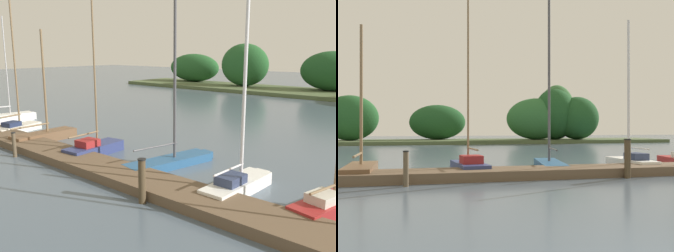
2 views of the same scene
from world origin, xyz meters
TOP-DOWN VIEW (x-y plane):
  - dock_pier at (0.00, 10.53)m, footprint 28.63×1.80m
  - sailboat_0 at (-12.20, 13.00)m, footprint 1.32×3.66m
  - sailboat_1 at (-8.91, 11.93)m, footprint 1.62×3.23m
  - sailboat_2 at (-5.71, 11.87)m, footprint 1.06×3.70m
  - sailboat_3 at (-1.61, 11.96)m, footprint 1.29×3.17m
  - sailboat_4 at (2.22, 13.01)m, footprint 1.77×4.36m
  - sailboat_5 at (5.84, 12.23)m, footprint 1.01×3.43m
  - sailboat_6 at (8.73, 12.72)m, footprint 1.59×3.29m
  - mooring_piling_1 at (-3.99, 9.27)m, footprint 0.19×0.19m
  - mooring_piling_2 at (4.00, 9.45)m, footprint 0.27×0.27m

SIDE VIEW (x-z plane):
  - dock_pier at x=0.00m, z-range 0.00..0.35m
  - sailboat_0 at x=-12.20m, z-range -3.10..3.78m
  - sailboat_2 at x=-5.71m, z-range -2.54..3.25m
  - sailboat_6 at x=8.73m, z-range -2.32..3.06m
  - sailboat_3 at x=-1.61m, z-range -3.47..4.25m
  - sailboat_4 at x=2.22m, z-range -3.53..4.38m
  - sailboat_5 at x=5.84m, z-range -2.98..3.86m
  - sailboat_1 at x=-8.91m, z-range -3.58..4.50m
  - mooring_piling_1 at x=-3.99m, z-range 0.01..1.16m
  - mooring_piling_2 at x=4.00m, z-range 0.01..1.47m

